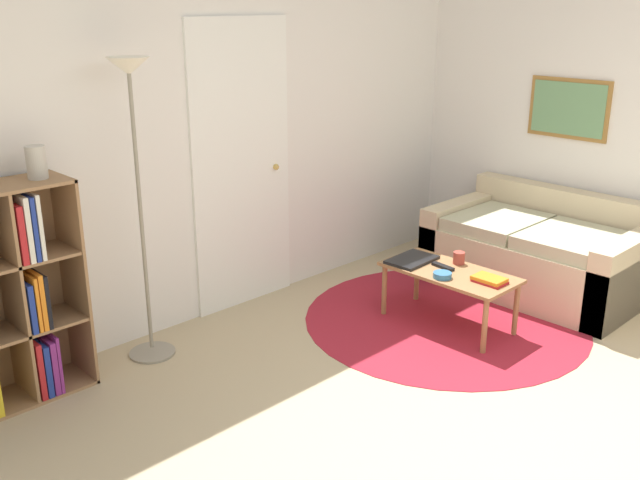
# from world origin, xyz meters

# --- Properties ---
(ground_plane) EXTENTS (14.00, 14.00, 0.00)m
(ground_plane) POSITION_xyz_m (0.00, 0.00, 0.00)
(ground_plane) COLOR tan
(wall_back) EXTENTS (7.76, 0.11, 2.60)m
(wall_back) POSITION_xyz_m (0.01, 2.66, 1.29)
(wall_back) COLOR silver
(wall_back) RESTS_ON ground_plane
(wall_right) EXTENTS (0.08, 5.64, 2.60)m
(wall_right) POSITION_xyz_m (2.40, 1.32, 1.30)
(wall_right) COLOR silver
(wall_right) RESTS_ON ground_plane
(rug) EXTENTS (1.96, 1.96, 0.01)m
(rug) POSITION_xyz_m (0.96, 1.39, 0.00)
(rug) COLOR maroon
(rug) RESTS_ON ground_plane
(floor_lamp) EXTENTS (0.29, 0.29, 1.83)m
(floor_lamp) POSITION_xyz_m (-0.78, 2.38, 1.41)
(floor_lamp) COLOR gray
(floor_lamp) RESTS_ON ground_plane
(couch) EXTENTS (0.92, 1.54, 0.73)m
(couch) POSITION_xyz_m (1.96, 1.25, 0.28)
(couch) COLOR #CCB793
(couch) RESTS_ON ground_plane
(coffee_table) EXTENTS (0.45, 0.91, 0.39)m
(coffee_table) POSITION_xyz_m (0.91, 1.34, 0.35)
(coffee_table) COLOR #996B42
(coffee_table) RESTS_ON ground_plane
(laptop) EXTENTS (0.36, 0.25, 0.02)m
(laptop) POSITION_xyz_m (0.87, 1.64, 0.40)
(laptop) COLOR black
(laptop) RESTS_ON coffee_table
(bowl) EXTENTS (0.12, 0.12, 0.04)m
(bowl) POSITION_xyz_m (0.76, 1.30, 0.41)
(bowl) COLOR teal
(bowl) RESTS_ON coffee_table
(book_stack_on_table) EXTENTS (0.14, 0.21, 0.04)m
(book_stack_on_table) POSITION_xyz_m (0.92, 1.04, 0.41)
(book_stack_on_table) COLOR #B21E23
(book_stack_on_table) RESTS_ON coffee_table
(cup) EXTENTS (0.08, 0.08, 0.09)m
(cup) POSITION_xyz_m (1.06, 1.38, 0.44)
(cup) COLOR #A33D33
(cup) RESTS_ON coffee_table
(remote) EXTENTS (0.06, 0.18, 0.02)m
(remote) POSITION_xyz_m (0.92, 1.40, 0.40)
(remote) COLOR black
(remote) RESTS_ON coffee_table
(vase_on_shelf) EXTENTS (0.11, 0.11, 0.18)m
(vase_on_shelf) POSITION_xyz_m (-1.34, 2.45, 1.31)
(vase_on_shelf) COLOR #B7B2A8
(vase_on_shelf) RESTS_ON bookshelf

